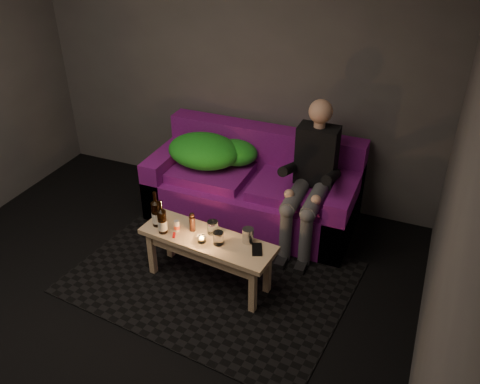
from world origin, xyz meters
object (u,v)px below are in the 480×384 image
at_px(coffee_table, 208,246).
at_px(beer_bottle_a, 156,213).
at_px(person, 311,175).
at_px(steel_cup, 248,235).
at_px(sofa, 254,189).
at_px(beer_bottle_b, 162,221).

distance_m(coffee_table, beer_bottle_a, 0.48).
height_order(person, coffee_table, person).
height_order(person, beer_bottle_a, person).
bearing_deg(steel_cup, coffee_table, -166.60).
height_order(sofa, beer_bottle_a, sofa).
xyz_separation_m(sofa, coffee_table, (0.01, -1.03, 0.07)).
height_order(sofa, person, person).
distance_m(person, beer_bottle_b, 1.31).
xyz_separation_m(coffee_table, steel_cup, (0.31, 0.07, 0.14)).
bearing_deg(coffee_table, sofa, 90.54).
bearing_deg(beer_bottle_b, sofa, 72.73).
bearing_deg(steel_cup, sofa, 108.26).
bearing_deg(sofa, coffee_table, -89.46).
height_order(sofa, coffee_table, sofa).
bearing_deg(beer_bottle_a, person, 41.17).
distance_m(coffee_table, steel_cup, 0.34).
bearing_deg(steel_cup, beer_bottle_b, -168.30).
height_order(beer_bottle_b, steel_cup, beer_bottle_b).
bearing_deg(person, coffee_table, -122.46).
xyz_separation_m(sofa, person, (0.57, -0.15, 0.36)).
xyz_separation_m(beer_bottle_b, steel_cup, (0.65, 0.14, -0.05)).
xyz_separation_m(sofa, steel_cup, (0.32, -0.96, 0.20)).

